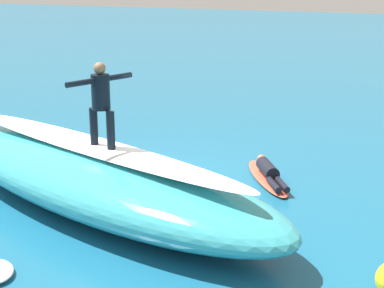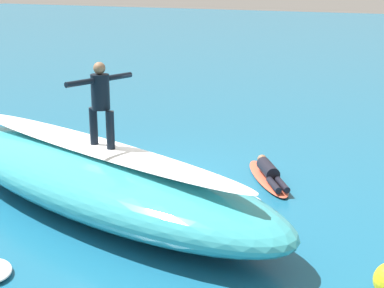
{
  "view_description": "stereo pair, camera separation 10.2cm",
  "coord_description": "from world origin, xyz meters",
  "px_view_note": "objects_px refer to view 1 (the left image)",
  "views": [
    {
      "loc": [
        -6.22,
        10.46,
        4.29
      ],
      "look_at": [
        -1.25,
        0.2,
        1.05
      ],
      "focal_mm": 56.25,
      "sensor_mm": 36.0,
      "label": 1
    },
    {
      "loc": [
        -6.32,
        10.42,
        4.29
      ],
      "look_at": [
        -1.25,
        0.2,
        1.05
      ],
      "focal_mm": 56.25,
      "sensor_mm": 36.0,
      "label": 2
    }
  ],
  "objects_px": {
    "surfer_riding": "(101,98)",
    "surfboard_paddling": "(267,178)",
    "surfboard_riding": "(103,149)",
    "surfer_paddling": "(269,171)"
  },
  "relations": [
    {
      "from": "surfboard_paddling",
      "to": "surfer_paddling",
      "type": "distance_m",
      "value": 0.23
    },
    {
      "from": "surfer_riding",
      "to": "surfboard_paddling",
      "type": "distance_m",
      "value": 4.25
    },
    {
      "from": "surfer_paddling",
      "to": "surfboard_paddling",
      "type": "bearing_deg",
      "value": -0.0
    },
    {
      "from": "surfer_riding",
      "to": "surfer_paddling",
      "type": "xyz_separation_m",
      "value": [
        -2.24,
        -2.88,
        -1.91
      ]
    },
    {
      "from": "surfer_riding",
      "to": "surfer_paddling",
      "type": "bearing_deg",
      "value": -112.38
    },
    {
      "from": "surfboard_paddling",
      "to": "surfer_riding",
      "type": "bearing_deg",
      "value": 109.44
    },
    {
      "from": "surfboard_riding",
      "to": "surfer_riding",
      "type": "height_order",
      "value": "surfer_riding"
    },
    {
      "from": "surfboard_riding",
      "to": "surfboard_paddling",
      "type": "height_order",
      "value": "surfboard_riding"
    },
    {
      "from": "surfer_riding",
      "to": "surfboard_paddling",
      "type": "bearing_deg",
      "value": -110.42
    },
    {
      "from": "surfboard_riding",
      "to": "surfer_riding",
      "type": "relative_size",
      "value": 1.37
    }
  ]
}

